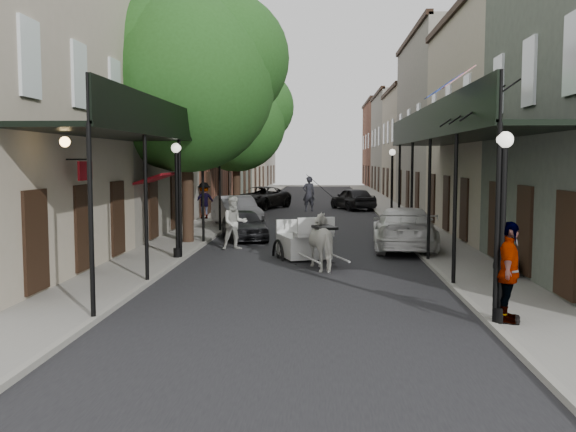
# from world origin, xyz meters

# --- Properties ---
(ground) EXTENTS (140.00, 140.00, 0.00)m
(ground) POSITION_xyz_m (0.00, 0.00, 0.00)
(ground) COLOR gray
(ground) RESTS_ON ground
(road) EXTENTS (8.00, 90.00, 0.01)m
(road) POSITION_xyz_m (0.00, 20.00, 0.01)
(road) COLOR black
(road) RESTS_ON ground
(sidewalk_left) EXTENTS (2.20, 90.00, 0.12)m
(sidewalk_left) POSITION_xyz_m (-5.00, 20.00, 0.06)
(sidewalk_left) COLOR gray
(sidewalk_left) RESTS_ON ground
(sidewalk_right) EXTENTS (2.20, 90.00, 0.12)m
(sidewalk_right) POSITION_xyz_m (5.00, 20.00, 0.06)
(sidewalk_right) COLOR gray
(sidewalk_right) RESTS_ON ground
(building_row_left) EXTENTS (5.00, 80.00, 10.50)m
(building_row_left) POSITION_xyz_m (-8.60, 30.00, 5.25)
(building_row_left) COLOR #AA9C88
(building_row_left) RESTS_ON ground
(building_row_right) EXTENTS (5.00, 80.00, 10.50)m
(building_row_right) POSITION_xyz_m (8.60, 30.00, 5.25)
(building_row_right) COLOR gray
(building_row_right) RESTS_ON ground
(gallery_left) EXTENTS (2.20, 18.05, 4.88)m
(gallery_left) POSITION_xyz_m (-4.79, 6.98, 4.05)
(gallery_left) COLOR black
(gallery_left) RESTS_ON sidewalk_left
(gallery_right) EXTENTS (2.20, 18.05, 4.88)m
(gallery_right) POSITION_xyz_m (4.79, 6.98, 4.05)
(gallery_right) COLOR black
(gallery_right) RESTS_ON sidewalk_right
(tree_near) EXTENTS (7.31, 6.80, 9.63)m
(tree_near) POSITION_xyz_m (-4.20, 10.18, 6.49)
(tree_near) COLOR #382619
(tree_near) RESTS_ON sidewalk_left
(tree_far) EXTENTS (6.45, 6.00, 8.61)m
(tree_far) POSITION_xyz_m (-4.25, 24.18, 5.84)
(tree_far) COLOR #382619
(tree_far) RESTS_ON sidewalk_left
(lamppost_right_near) EXTENTS (0.32, 0.32, 3.71)m
(lamppost_right_near) POSITION_xyz_m (4.10, -2.00, 2.05)
(lamppost_right_near) COLOR black
(lamppost_right_near) RESTS_ON sidewalk_right
(lamppost_left) EXTENTS (0.32, 0.32, 3.71)m
(lamppost_left) POSITION_xyz_m (-4.10, 6.00, 2.05)
(lamppost_left) COLOR black
(lamppost_left) RESTS_ON sidewalk_left
(lamppost_right_far) EXTENTS (0.32, 0.32, 3.71)m
(lamppost_right_far) POSITION_xyz_m (4.10, 18.00, 2.05)
(lamppost_right_far) COLOR black
(lamppost_right_far) RESTS_ON sidewalk_right
(horse) EXTENTS (1.50, 2.16, 1.67)m
(horse) POSITION_xyz_m (0.72, 4.60, 0.83)
(horse) COLOR white
(horse) RESTS_ON ground
(carriage) EXTENTS (2.24, 2.77, 2.79)m
(carriage) POSITION_xyz_m (-0.13, 7.05, 1.08)
(carriage) COLOR black
(carriage) RESTS_ON ground
(pedestrian_walking) EXTENTS (1.17, 1.05, 1.96)m
(pedestrian_walking) POSITION_xyz_m (-2.60, 8.71, 0.98)
(pedestrian_walking) COLOR #BABBB0
(pedestrian_walking) RESTS_ON ground
(pedestrian_sidewalk_left) EXTENTS (1.46, 1.18, 1.96)m
(pedestrian_sidewalk_left) POSITION_xyz_m (-5.80, 19.81, 1.10)
(pedestrian_sidewalk_left) COLOR gray
(pedestrian_sidewalk_left) RESTS_ON sidewalk_left
(pedestrian_sidewalk_right) EXTENTS (0.80, 1.25, 1.98)m
(pedestrian_sidewalk_right) POSITION_xyz_m (4.24, -2.00, 1.11)
(pedestrian_sidewalk_right) COLOR gray
(pedestrian_sidewalk_right) RESTS_ON sidewalk_right
(car_left_near) EXTENTS (2.56, 4.01, 1.27)m
(car_left_near) POSITION_xyz_m (-2.60, 11.59, 0.64)
(car_left_near) COLOR black
(car_left_near) RESTS_ON ground
(car_left_mid) EXTENTS (3.21, 4.93, 1.53)m
(car_left_mid) POSITION_xyz_m (-3.58, 16.41, 0.77)
(car_left_mid) COLOR gray
(car_left_mid) RESTS_ON ground
(car_left_far) EXTENTS (4.32, 5.92, 1.49)m
(car_left_far) POSITION_xyz_m (-3.60, 28.46, 0.75)
(car_left_far) COLOR black
(car_left_far) RESTS_ON ground
(car_right_near) EXTENTS (2.57, 5.57, 1.58)m
(car_right_near) POSITION_xyz_m (3.60, 9.00, 0.79)
(car_right_near) COLOR silver
(car_right_near) RESTS_ON ground
(car_right_far) EXTENTS (3.22, 4.69, 1.48)m
(car_right_far) POSITION_xyz_m (2.60, 27.85, 0.74)
(car_right_far) COLOR black
(car_right_far) RESTS_ON ground
(trash_bags) EXTENTS (0.96, 1.11, 0.60)m
(trash_bags) POSITION_xyz_m (5.72, 3.13, 0.40)
(trash_bags) COLOR black
(trash_bags) RESTS_ON sidewalk_right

